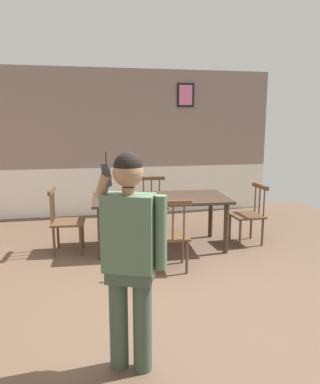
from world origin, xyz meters
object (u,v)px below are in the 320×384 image
(chair_by_doorway, at_px, (171,235))
(chair_opposite_corner, at_px, (249,214))
(person_figure, at_px, (130,251))
(chair_near_window, at_px, (153,205))
(chair_at_table_head, at_px, (65,221))
(dining_table, at_px, (160,203))

(chair_by_doorway, xyz_separation_m, chair_opposite_corner, (1.41, 0.81, -0.00))
(chair_by_doorway, relative_size, person_figure, 0.57)
(chair_opposite_corner, xyz_separation_m, person_figure, (-2.13, -2.60, 0.47))
(chair_near_window, height_order, chair_at_table_head, chair_at_table_head)
(person_figure, bearing_deg, chair_at_table_head, -55.68)
(chair_near_window, bearing_deg, person_figure, 80.49)
(dining_table, distance_m, person_figure, 2.78)
(chair_at_table_head, distance_m, person_figure, 2.84)
(chair_opposite_corner, bearing_deg, person_figure, 138.70)
(chair_by_doorway, bearing_deg, person_figure, -106.31)
(dining_table, bearing_deg, chair_near_window, 87.13)
(chair_near_window, height_order, chair_opposite_corner, chair_near_window)
(person_figure, bearing_deg, chair_opposite_corner, -107.32)
(chair_near_window, relative_size, chair_by_doorway, 0.98)
(chair_by_doorway, bearing_deg, chair_at_table_head, 150.01)
(chair_at_table_head, bearing_deg, chair_near_window, 124.51)
(chair_near_window, xyz_separation_m, chair_by_doorway, (-0.09, -1.74, 0.00))
(dining_table, height_order, chair_by_doorway, chair_by_doorway)
(chair_near_window, bearing_deg, chair_at_table_head, 33.09)
(person_figure, bearing_deg, chair_near_window, -80.90)
(chair_near_window, relative_size, chair_at_table_head, 0.98)
(chair_near_window, distance_m, chair_at_table_head, 1.62)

